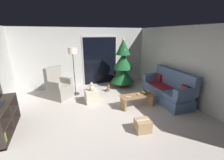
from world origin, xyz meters
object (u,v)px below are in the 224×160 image
at_px(couch, 168,90).
at_px(teddy_bear_cream, 92,87).
at_px(ottoman, 92,96).
at_px(cardboard_box_taped_mid_floor, 143,125).
at_px(armchair, 59,87).
at_px(cell_phone, 146,91).
at_px(christmas_tree, 123,66).
at_px(remote_silver, 138,94).
at_px(book_stack, 146,92).
at_px(media_shelf, 0,121).
at_px(teddy_bear_chestnut_by_tree, 108,88).
at_px(floor_lamp, 73,55).
at_px(coffee_table, 137,99).
at_px(remote_white, 128,97).

distance_m(couch, teddy_bear_cream, 2.61).
bearing_deg(ottoman, cardboard_box_taped_mid_floor, -68.60).
relative_size(armchair, ottoman, 2.57).
xyz_separation_m(cell_phone, christmas_tree, (0.02, 1.87, 0.46)).
xyz_separation_m(remote_silver, teddy_bear_cream, (-1.31, 0.81, 0.13)).
bearing_deg(teddy_bear_cream, book_stack, -26.22).
relative_size(media_shelf, teddy_bear_chestnut_by_tree, 4.91).
bearing_deg(cell_phone, floor_lamp, 126.09).
distance_m(remote_silver, christmas_tree, 1.98).
bearing_deg(cell_phone, media_shelf, 167.76).
xyz_separation_m(teddy_bear_cream, cardboard_box_taped_mid_floor, (0.77, -1.98, -0.39)).
xyz_separation_m(coffee_table, teddy_bear_chestnut_by_tree, (-0.44, 1.57, -0.14)).
distance_m(floor_lamp, ottoman, 1.63).
xyz_separation_m(remote_white, teddy_bear_cream, (-0.93, 0.87, 0.13)).
bearing_deg(christmas_tree, book_stack, -90.61).
bearing_deg(coffee_table, ottoman, 146.92).
relative_size(couch, remote_silver, 12.65).
relative_size(remote_white, ottoman, 0.35).
bearing_deg(teddy_bear_chestnut_by_tree, media_shelf, -152.24).
distance_m(couch, floor_lamp, 3.55).
xyz_separation_m(remote_silver, book_stack, (0.28, 0.03, 0.03)).
bearing_deg(cell_phone, teddy_bear_chestnut_by_tree, 102.18).
height_order(couch, coffee_table, couch).
bearing_deg(media_shelf, couch, 1.86).
bearing_deg(cardboard_box_taped_mid_floor, couch, 35.07).
xyz_separation_m(remote_white, floor_lamp, (-1.38, 1.76, 1.10)).
relative_size(remote_white, book_stack, 0.64).
height_order(media_shelf, teddy_bear_chestnut_by_tree, media_shelf).
relative_size(remote_silver, cell_phone, 1.08).
relative_size(cell_phone, cardboard_box_taped_mid_floor, 0.37).
bearing_deg(cardboard_box_taped_mid_floor, media_shelf, 161.54).
relative_size(book_stack, floor_lamp, 0.14).
bearing_deg(remote_silver, armchair, -17.94).
distance_m(book_stack, teddy_bear_chestnut_by_tree, 1.74).
xyz_separation_m(coffee_table, armchair, (-2.31, 1.61, 0.14)).
bearing_deg(coffee_table, cell_phone, 6.29).
bearing_deg(media_shelf, cardboard_box_taped_mid_floor, -18.46).
distance_m(coffee_table, remote_white, 0.37).
xyz_separation_m(book_stack, teddy_bear_chestnut_by_tree, (-0.77, 1.53, -0.31)).
distance_m(remote_white, cardboard_box_taped_mid_floor, 1.16).
xyz_separation_m(cell_phone, ottoman, (-1.60, 0.80, -0.26)).
xyz_separation_m(remote_silver, teddy_bear_chestnut_by_tree, (-0.49, 1.55, -0.29)).
bearing_deg(couch, media_shelf, -178.14).
relative_size(cell_phone, teddy_bear_cream, 0.50).
bearing_deg(teddy_bear_chestnut_by_tree, cell_phone, -63.49).
distance_m(remote_silver, teddy_bear_chestnut_by_tree, 1.65).
bearing_deg(teddy_bear_chestnut_by_tree, ottoman, -138.70).
height_order(ottoman, teddy_bear_chestnut_by_tree, ottoman).
relative_size(book_stack, cardboard_box_taped_mid_floor, 0.62).
relative_size(remote_white, christmas_tree, 0.07).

